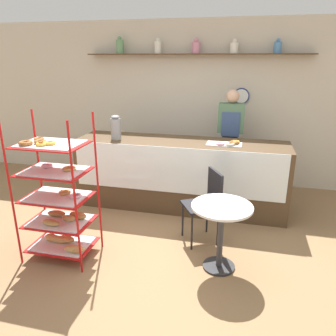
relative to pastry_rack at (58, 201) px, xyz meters
name	(u,v)px	position (x,y,z in m)	size (l,w,h in m)	color
ground_plane	(160,247)	(1.01, 0.39, -0.66)	(14.00, 14.00, 0.00)	olive
back_wall	(195,103)	(1.01, 2.78, 0.71)	(10.00, 0.30, 2.70)	beige
display_counter	(180,174)	(1.01, 1.57, -0.16)	(2.99, 0.74, 0.99)	#4C3823
pastry_rack	(58,201)	(0.00, 0.00, 0.00)	(0.73, 0.52, 1.58)	#B71414
person_worker	(230,139)	(1.66, 2.21, 0.25)	(0.39, 0.23, 1.66)	#282833
cafe_table	(221,222)	(1.71, 0.17, -0.13)	(0.61, 0.61, 0.72)	#262628
cafe_chair	(207,199)	(1.51, 0.70, -0.12)	(0.52, 0.52, 0.87)	black
coffee_carafe	(116,128)	(0.09, 1.46, 0.50)	(0.14, 0.14, 0.35)	gray
donut_tray_counter	(228,143)	(1.66, 1.51, 0.35)	(0.47, 0.25, 0.05)	silver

